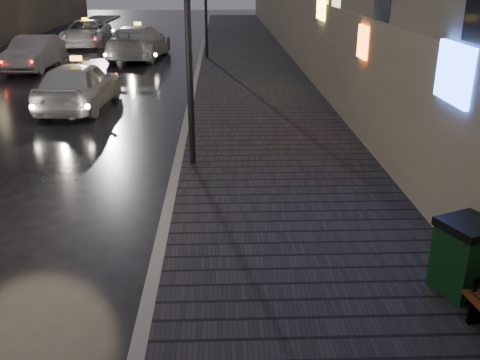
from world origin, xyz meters
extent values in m
plane|color=black|center=(0.00, 0.00, 0.00)|extent=(120.00, 120.00, 0.00)
cube|color=black|center=(3.90, 21.00, 0.07)|extent=(4.60, 58.00, 0.15)
cube|color=slate|center=(1.50, 21.00, 0.07)|extent=(0.20, 58.00, 0.15)
cube|color=slate|center=(-7.40, 21.00, 0.07)|extent=(0.20, 58.00, 0.15)
cylinder|color=black|center=(1.85, 6.00, 2.65)|extent=(0.14, 0.14, 5.00)
cylinder|color=black|center=(1.85, 22.00, 2.65)|extent=(0.14, 0.14, 5.00)
cube|color=black|center=(5.77, 0.61, 0.61)|extent=(0.83, 0.83, 0.93)
cube|color=black|center=(5.77, 0.61, 1.14)|extent=(0.89, 0.89, 0.12)
imported|color=silver|center=(-2.12, 11.98, 0.79)|extent=(2.21, 4.74, 1.57)
imported|color=#A4A5AC|center=(-6.03, 19.65, 0.75)|extent=(1.76, 4.59, 1.49)
imported|color=silver|center=(-1.66, 22.78, 0.85)|extent=(3.04, 6.06, 1.69)
imported|color=silver|center=(-5.56, 28.05, 0.75)|extent=(2.78, 5.54, 1.50)
camera|label=1|loc=(2.51, -5.60, 4.27)|focal=40.00mm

